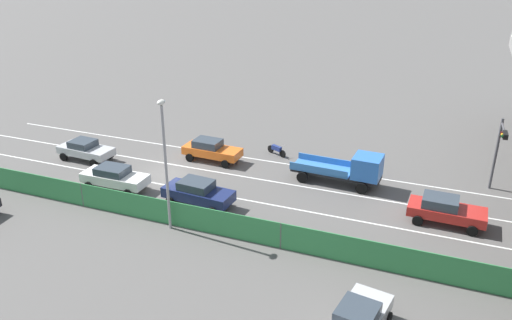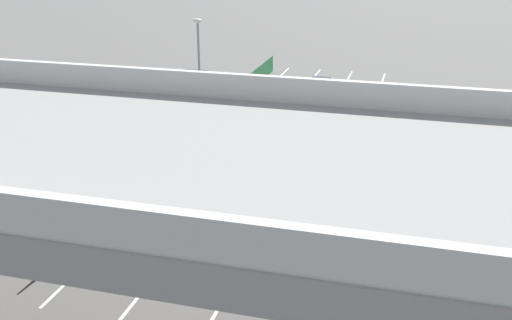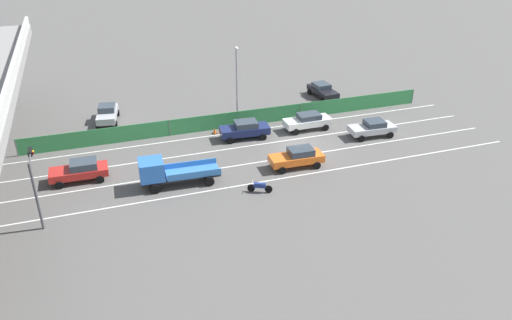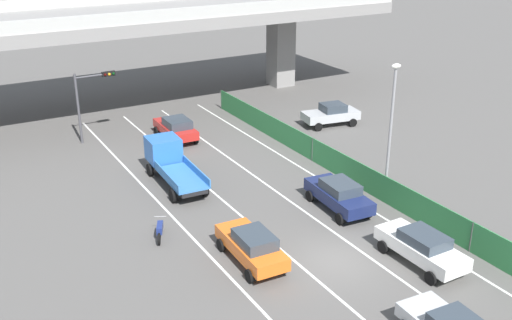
# 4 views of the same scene
# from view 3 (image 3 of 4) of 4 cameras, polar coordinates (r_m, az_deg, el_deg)

# --- Properties ---
(ground_plane) EXTENTS (300.00, 300.00, 0.00)m
(ground_plane) POSITION_cam_3_polar(r_m,az_deg,el_deg) (46.36, 5.03, 1.50)
(ground_plane) COLOR #565451
(lane_line_left_edge) EXTENTS (0.14, 44.23, 0.01)m
(lane_line_left_edge) POSITION_cam_3_polar(r_m,az_deg,el_deg) (40.90, 2.46, -2.16)
(lane_line_left_edge) COLOR silver
(lane_line_left_edge) RESTS_ON ground
(lane_line_mid_left) EXTENTS (0.14, 44.23, 0.01)m
(lane_line_mid_left) POSITION_cam_3_polar(r_m,az_deg,el_deg) (43.61, 0.92, -0.14)
(lane_line_mid_left) COLOR silver
(lane_line_mid_left) RESTS_ON ground
(lane_line_mid_right) EXTENTS (0.14, 44.23, 0.01)m
(lane_line_mid_right) POSITION_cam_3_polar(r_m,az_deg,el_deg) (46.39, -0.45, 1.64)
(lane_line_mid_right) COLOR silver
(lane_line_mid_right) RESTS_ON ground
(lane_line_right_edge) EXTENTS (0.14, 44.23, 0.01)m
(lane_line_right_edge) POSITION_cam_3_polar(r_m,az_deg,el_deg) (49.24, -1.66, 3.22)
(lane_line_right_edge) COLOR silver
(lane_line_right_edge) RESTS_ON ground
(green_fence) EXTENTS (0.10, 40.33, 1.60)m
(green_fence) POSITION_cam_3_polar(r_m,az_deg,el_deg) (50.06, -2.11, 4.62)
(green_fence) COLOR #338447
(green_fence) RESTS_ON ground
(car_sedan_silver) EXTENTS (2.23, 4.45, 1.57)m
(car_sedan_silver) POSITION_cam_3_polar(r_m,az_deg,el_deg) (49.18, 12.97, 3.56)
(car_sedan_silver) COLOR #B7BABC
(car_sedan_silver) RESTS_ON ground
(car_hatchback_white) EXTENTS (2.00, 4.63, 1.62)m
(car_hatchback_white) POSITION_cam_3_polar(r_m,az_deg,el_deg) (49.62, 5.84, 4.41)
(car_hatchback_white) COLOR silver
(car_hatchback_white) RESTS_ON ground
(car_sedan_navy) EXTENTS (2.26, 4.71, 1.70)m
(car_sedan_navy) POSITION_cam_3_polar(r_m,az_deg,el_deg) (47.50, -1.26, 3.51)
(car_sedan_navy) COLOR navy
(car_sedan_navy) RESTS_ON ground
(car_sedan_red) EXTENTS (2.14, 4.53, 1.67)m
(car_sedan_red) POSITION_cam_3_polar(r_m,az_deg,el_deg) (42.64, -19.16, -1.08)
(car_sedan_red) COLOR red
(car_sedan_red) RESTS_ON ground
(car_taxi_orange) EXTENTS (2.06, 4.57, 1.67)m
(car_taxi_orange) POSITION_cam_3_polar(r_m,az_deg,el_deg) (42.47, 4.68, 0.35)
(car_taxi_orange) COLOR orange
(car_taxi_orange) RESTS_ON ground
(flatbed_truck_blue) EXTENTS (2.43, 6.29, 2.36)m
(flatbed_truck_blue) POSITION_cam_3_polar(r_m,az_deg,el_deg) (39.99, -10.12, -1.33)
(flatbed_truck_blue) COLOR black
(flatbed_truck_blue) RESTS_ON ground
(motorcycle) EXTENTS (0.99, 1.80, 0.93)m
(motorcycle) POSITION_cam_3_polar(r_m,az_deg,el_deg) (38.92, 0.43, -3.02)
(motorcycle) COLOR black
(motorcycle) RESTS_ON ground
(parked_sedan_dark) EXTENTS (4.47, 2.31, 1.55)m
(parked_sedan_dark) POSITION_cam_3_polar(r_m,az_deg,el_deg) (58.29, 7.49, 7.82)
(parked_sedan_dark) COLOR black
(parked_sedan_dark) RESTS_ON ground
(parked_wagon_silver) EXTENTS (4.56, 2.57, 1.70)m
(parked_wagon_silver) POSITION_cam_3_polar(r_m,az_deg,el_deg) (53.29, -16.39, 5.08)
(parked_wagon_silver) COLOR #B2B5B7
(parked_wagon_silver) RESTS_ON ground
(traffic_light) EXTENTS (2.96, 0.43, 5.06)m
(traffic_light) POSITION_cam_3_polar(r_m,az_deg,el_deg) (37.09, -23.73, -1.66)
(traffic_light) COLOR #47474C
(traffic_light) RESTS_ON ground
(street_lamp) EXTENTS (0.60, 0.36, 7.92)m
(street_lamp) POSITION_cam_3_polar(r_m,az_deg,el_deg) (49.00, -2.18, 9.04)
(street_lamp) COLOR gray
(street_lamp) RESTS_ON ground
(traffic_cone) EXTENTS (0.47, 0.47, 0.61)m
(traffic_cone) POSITION_cam_3_polar(r_m,az_deg,el_deg) (48.82, -4.67, 3.27)
(traffic_cone) COLOR orange
(traffic_cone) RESTS_ON ground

